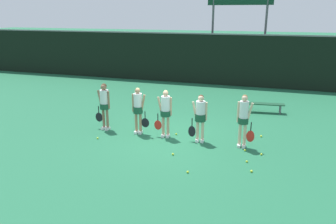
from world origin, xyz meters
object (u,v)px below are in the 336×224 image
player_1 (138,107)px  player_3 (200,115)px  scoreboard (240,3)px  player_0 (104,102)px  bench_courtside (262,104)px  tennis_ball_2 (261,154)px  tennis_ball_0 (188,172)px  tennis_ball_6 (173,154)px  tennis_ball_3 (176,134)px  tennis_ball_8 (245,150)px  tennis_ball_4 (98,138)px  tennis_ball_7 (261,136)px  tennis_ball_1 (247,161)px  player_2 (165,110)px  player_4 (244,117)px  tennis_ball_5 (251,171)px

player_1 → player_3: size_ratio=1.03×
scoreboard → player_0: (-3.71, -10.93, -3.79)m
bench_courtside → tennis_ball_2: size_ratio=29.95×
tennis_ball_0 → tennis_ball_6: size_ratio=0.95×
tennis_ball_3 → tennis_ball_8: size_ratio=0.96×
scoreboard → tennis_ball_6: scoreboard is taller
tennis_ball_4 → tennis_ball_7: size_ratio=0.92×
bench_courtside → tennis_ball_6: bench_courtside is taller
tennis_ball_4 → tennis_ball_8: tennis_ball_8 is taller
tennis_ball_2 → tennis_ball_7: size_ratio=0.90×
player_1 → tennis_ball_1: player_1 is taller
scoreboard → player_2: bearing=-96.5°
bench_courtside → tennis_ball_8: (-0.34, -4.64, -0.33)m
player_4 → tennis_ball_8: player_4 is taller
tennis_ball_7 → tennis_ball_5: bearing=-92.8°
bench_courtside → player_2: 5.33m
bench_courtside → tennis_ball_7: 3.21m
player_3 → tennis_ball_7: (2.05, 1.08, -0.96)m
tennis_ball_7 → player_2: bearing=-163.3°
tennis_ball_2 → tennis_ball_8: 0.55m
tennis_ball_6 → tennis_ball_7: bearing=43.5°
tennis_ball_6 → tennis_ball_2: bearing=17.6°
bench_courtside → player_1: (-4.29, -4.15, 0.65)m
tennis_ball_3 → tennis_ball_4: bearing=-154.0°
tennis_ball_1 → tennis_ball_2: (0.40, 0.68, -0.00)m
bench_courtside → tennis_ball_6: bearing=-120.2°
tennis_ball_3 → tennis_ball_7: (3.00, 0.71, 0.00)m
player_4 → tennis_ball_5: bearing=-74.9°
tennis_ball_5 → tennis_ball_6: tennis_ball_5 is taller
scoreboard → tennis_ball_1: scoreboard is taller
player_3 → tennis_ball_5: size_ratio=23.45×
player_1 → tennis_ball_7: player_1 is taller
tennis_ball_1 → tennis_ball_6: size_ratio=0.92×
player_2 → tennis_ball_8: 3.08m
player_2 → tennis_ball_2: size_ratio=26.77×
tennis_ball_1 → tennis_ball_6: bearing=-175.7°
player_3 → tennis_ball_7: size_ratio=23.44×
player_2 → player_4: (2.74, -0.11, 0.04)m
player_1 → tennis_ball_8: (3.95, -0.49, -0.98)m
tennis_ball_2 → tennis_ball_8: tennis_ball_8 is taller
bench_courtside → tennis_ball_1: bearing=-98.6°
tennis_ball_2 → player_1: bearing=171.7°
player_2 → tennis_ball_4: (-2.24, -0.97, -0.99)m
player_2 → tennis_ball_1: bearing=-29.0°
scoreboard → player_2: 11.71m
tennis_ball_8 → bench_courtside: bearing=85.8°
player_0 → tennis_ball_3: 2.98m
tennis_ball_1 → tennis_ball_3: (-2.68, 1.58, 0.00)m
player_0 → tennis_ball_4: 1.48m
player_0 → tennis_ball_1: player_0 is taller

